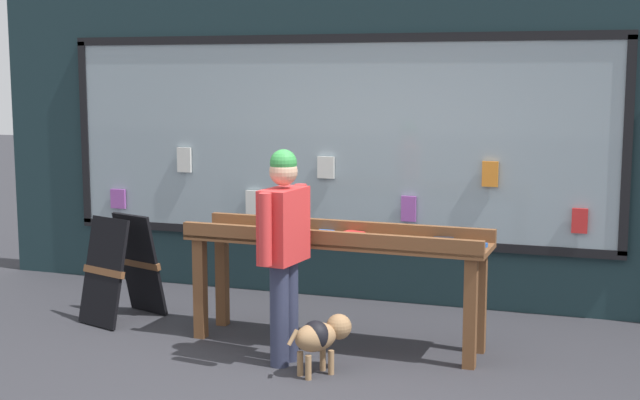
{
  "coord_description": "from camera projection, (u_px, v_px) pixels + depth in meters",
  "views": [
    {
      "loc": [
        2.1,
        -5.65,
        2.14
      ],
      "look_at": [
        -0.07,
        0.65,
        1.18
      ],
      "focal_mm": 50.0,
      "sensor_mm": 36.0,
      "label": 1
    }
  ],
  "objects": [
    {
      "name": "small_dog",
      "position": [
        320.0,
        336.0,
        6.34
      ],
      "size": [
        0.39,
        0.46,
        0.41
      ],
      "rotation": [
        0.0,
        0.0,
        0.94
      ],
      "color": "#99724C",
      "rests_on": "ground_plane"
    },
    {
      "name": "ground_plane",
      "position": [
        299.0,
        379.0,
        6.27
      ],
      "size": [
        40.0,
        40.0,
        0.0
      ],
      "primitive_type": "plane",
      "color": "#2D2D33"
    },
    {
      "name": "person_browsing",
      "position": [
        284.0,
        241.0,
        6.49
      ],
      "size": [
        0.27,
        0.64,
        1.59
      ],
      "rotation": [
        0.0,
        0.0,
        1.45
      ],
      "color": "#2D334C",
      "rests_on": "ground_plane"
    },
    {
      "name": "display_table_main",
      "position": [
        337.0,
        250.0,
        6.96
      ],
      "size": [
        2.41,
        0.61,
        0.96
      ],
      "color": "brown",
      "rests_on": "ground_plane"
    },
    {
      "name": "sandwich_board_sign",
      "position": [
        122.0,
        268.0,
        7.73
      ],
      "size": [
        0.63,
        0.74,
        0.91
      ],
      "rotation": [
        0.0,
        0.0,
        -0.33
      ],
      "color": "black",
      "rests_on": "ground_plane"
    },
    {
      "name": "shopfront_facade",
      "position": [
        388.0,
        128.0,
        8.28
      ],
      "size": [
        8.22,
        0.29,
        3.28
      ],
      "color": "#192D33",
      "rests_on": "ground_plane"
    }
  ]
}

